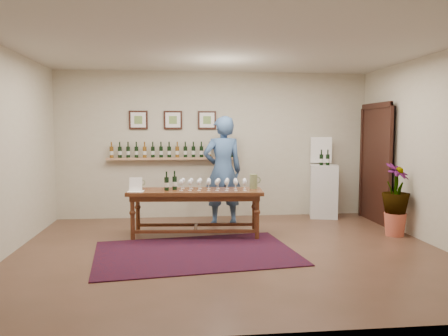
{
  "coord_description": "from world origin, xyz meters",
  "views": [
    {
      "loc": [
        -0.72,
        -5.93,
        1.69
      ],
      "look_at": [
        0.0,
        0.8,
        1.1
      ],
      "focal_mm": 35.0,
      "sensor_mm": 36.0,
      "label": 1
    }
  ],
  "objects": [
    {
      "name": "ground",
      "position": [
        0.0,
        0.0,
        0.0
      ],
      "size": [
        6.0,
        6.0,
        0.0
      ],
      "primitive_type": "plane",
      "color": "#4D3321",
      "rests_on": "ground"
    },
    {
      "name": "room_shell",
      "position": [
        2.11,
        1.86,
        1.12
      ],
      "size": [
        6.0,
        6.0,
        6.0
      ],
      "color": "beige",
      "rests_on": "ground"
    },
    {
      "name": "tasting_table",
      "position": [
        -0.44,
        0.92,
        0.63
      ],
      "size": [
        2.15,
        0.83,
        0.75
      ],
      "rotation": [
        0.0,
        0.0,
        -0.08
      ],
      "color": "#492012",
      "rests_on": "ground"
    },
    {
      "name": "pitcher_right",
      "position": [
        0.5,
        0.97,
        0.86
      ],
      "size": [
        0.18,
        0.18,
        0.23
      ],
      "primitive_type": null,
      "rotation": [
        0.0,
        0.0,
        -0.21
      ],
      "color": "olive",
      "rests_on": "tasting_table"
    },
    {
      "name": "table_glasses",
      "position": [
        -0.16,
        0.91,
        0.84
      ],
      "size": [
        1.34,
        0.48,
        0.18
      ],
      "primitive_type": null,
      "rotation": [
        0.0,
        0.0,
        -0.14
      ],
      "color": "white",
      "rests_on": "tasting_table"
    },
    {
      "name": "pitcher_left",
      "position": [
        -1.33,
        1.01,
        0.84
      ],
      "size": [
        0.15,
        0.15,
        0.2
      ],
      "primitive_type": null,
      "rotation": [
        0.0,
        0.0,
        -0.2
      ],
      "color": "olive",
      "rests_on": "tasting_table"
    },
    {
      "name": "table_bottles",
      "position": [
        -0.83,
        0.94,
        0.9
      ],
      "size": [
        0.29,
        0.17,
        0.31
      ],
      "primitive_type": null,
      "rotation": [
        0.0,
        0.0,
        -0.01
      ],
      "color": "black",
      "rests_on": "tasting_table"
    },
    {
      "name": "info_sign",
      "position": [
        2.09,
        2.38,
        1.3
      ],
      "size": [
        0.4,
        0.13,
        0.56
      ],
      "primitive_type": "cube",
      "rotation": [
        0.0,
        0.0,
        -0.26
      ],
      "color": "white",
      "rests_on": "display_pedestal"
    },
    {
      "name": "potted_plant",
      "position": [
        2.74,
        0.62,
        0.59
      ],
      "size": [
        0.75,
        0.75,
        1.0
      ],
      "rotation": [
        0.0,
        0.0,
        0.71
      ],
      "color": "#C55941",
      "rests_on": "ground"
    },
    {
      "name": "person",
      "position": [
        0.08,
        1.75,
        0.97
      ],
      "size": [
        0.76,
        0.55,
        1.94
      ],
      "primitive_type": "imported",
      "rotation": [
        0.0,
        0.0,
        3.28
      ],
      "color": "#375583",
      "rests_on": "ground"
    },
    {
      "name": "rug",
      "position": [
        -0.48,
        -0.06,
        0.01
      ],
      "size": [
        2.9,
        2.12,
        0.01
      ],
      "primitive_type": "cube",
      "rotation": [
        0.0,
        0.0,
        0.12
      ],
      "color": "#4D0D15",
      "rests_on": "ground"
    },
    {
      "name": "pedestal_bottles",
      "position": [
        2.07,
        2.12,
        1.18
      ],
      "size": [
        0.34,
        0.17,
        0.33
      ],
      "primitive_type": null,
      "rotation": [
        0.0,
        0.0,
        -0.26
      ],
      "color": "black",
      "rests_on": "display_pedestal"
    },
    {
      "name": "menu_card",
      "position": [
        -1.37,
        0.86,
        0.85
      ],
      "size": [
        0.25,
        0.2,
        0.22
      ],
      "primitive_type": "cube",
      "rotation": [
        0.0,
        0.0,
        -0.1
      ],
      "color": "white",
      "rests_on": "tasting_table"
    },
    {
      "name": "display_pedestal",
      "position": [
        2.09,
        2.2,
        0.51
      ],
      "size": [
        0.62,
        0.62,
        1.02
      ],
      "primitive_type": "cube",
      "rotation": [
        0.0,
        0.0,
        -0.26
      ],
      "color": "silver",
      "rests_on": "ground"
    }
  ]
}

